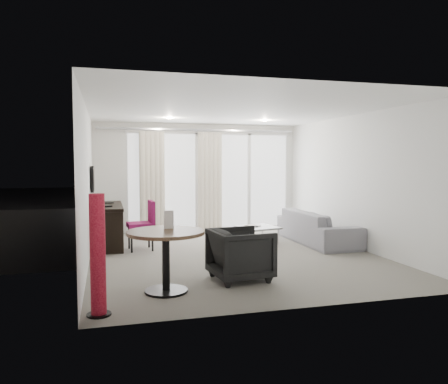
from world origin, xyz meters
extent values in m
cube|color=slate|center=(0.00, 0.00, 0.00)|extent=(5.00, 6.00, 0.00)
cube|color=white|center=(0.00, 0.00, 2.60)|extent=(5.00, 6.00, 0.00)
cube|color=silver|center=(-2.50, 0.00, 1.30)|extent=(0.00, 6.00, 2.60)
cube|color=silver|center=(2.50, 0.00, 1.30)|extent=(0.00, 6.00, 2.60)
cube|color=silver|center=(0.00, -3.00, 1.30)|extent=(5.00, 0.00, 2.60)
cylinder|color=#FFE0B2|center=(-0.90, 1.60, 2.59)|extent=(0.12, 0.12, 0.02)
cylinder|color=#FFE0B2|center=(1.20, 1.60, 2.59)|extent=(0.12, 0.12, 0.02)
cylinder|color=maroon|center=(-2.30, -2.63, 0.67)|extent=(0.35, 0.35, 1.34)
imported|color=black|center=(-0.36, -1.65, 0.37)|extent=(0.89, 0.87, 0.74)
imported|color=gray|center=(2.04, 0.67, 0.33)|extent=(0.88, 2.26, 0.66)
cube|color=#4D4D50|center=(0.30, 4.50, -0.06)|extent=(5.60, 3.00, 0.12)
camera|label=1|loc=(-2.20, -7.52, 1.69)|focal=35.00mm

